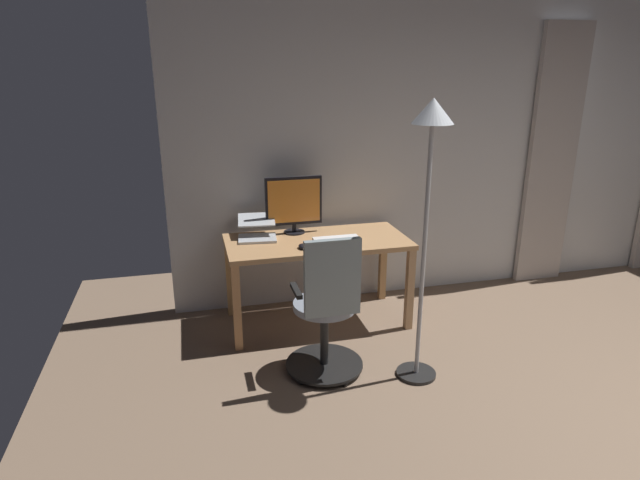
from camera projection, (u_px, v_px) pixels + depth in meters
The scene contains 9 objects.
back_room_partition at pixel (499, 146), 5.05m from camera, with size 6.22×0.10×2.73m, color silver.
curtain_right_panel at pixel (552, 159), 5.11m from camera, with size 0.50×0.06×2.49m, color #B5ACA6.
desk at pixel (317, 250), 4.36m from camera, with size 1.49×0.70×0.74m.
office_chair at pixel (327, 313), 3.63m from camera, with size 0.56×0.56×1.05m.
computer_monitor at pixel (294, 203), 4.43m from camera, with size 0.48×0.18×0.48m.
computer_keyboard at pixel (337, 239), 4.30m from camera, with size 0.38×0.15×0.02m, color white.
laptop at pixel (257, 231), 4.36m from camera, with size 0.34×0.39×0.17m.
computer_mouse at pixel (302, 246), 4.11m from camera, with size 0.06×0.10×0.04m, color black.
floor_lamp at pixel (429, 168), 3.30m from camera, with size 0.28×0.28×1.92m.
Camera 1 is at (2.91, 1.42, 2.09)m, focal length 29.64 mm.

